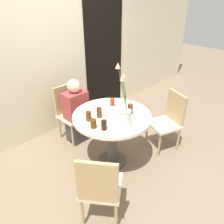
{
  "coord_description": "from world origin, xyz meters",
  "views": [
    {
      "loc": [
        -1.69,
        -1.7,
        2.14
      ],
      "look_at": [
        0.0,
        0.0,
        0.8
      ],
      "focal_mm": 35.0,
      "sensor_mm": 36.0,
      "label": 1
    }
  ],
  "objects_px": {
    "chair_left_flank": "(70,110)",
    "chair_near_front": "(169,118)",
    "person_woman": "(76,113)",
    "side_plate": "(137,107)",
    "drink_glass_5": "(89,116)",
    "flower_vase": "(126,110)",
    "drink_glass_2": "(99,112)",
    "drink_glass_3": "(112,103)",
    "drink_glass_4": "(130,109)",
    "drink_glass_0": "(93,124)",
    "drink_glass_1": "(104,125)",
    "chair_right_flank": "(100,186)",
    "birthday_cake": "(113,112)"
  },
  "relations": [
    {
      "from": "chair_left_flank",
      "to": "chair_near_front",
      "type": "height_order",
      "value": "same"
    },
    {
      "from": "chair_near_front",
      "to": "person_woman",
      "type": "bearing_deg",
      "value": -120.01
    },
    {
      "from": "side_plate",
      "to": "person_woman",
      "type": "relative_size",
      "value": 0.16
    },
    {
      "from": "drink_glass_5",
      "to": "flower_vase",
      "type": "bearing_deg",
      "value": -57.56
    },
    {
      "from": "drink_glass_2",
      "to": "drink_glass_3",
      "type": "xyz_separation_m",
      "value": [
        0.3,
        0.07,
        0.0
      ]
    },
    {
      "from": "side_plate",
      "to": "drink_glass_4",
      "type": "relative_size",
      "value": 1.28
    },
    {
      "from": "drink_glass_0",
      "to": "drink_glass_1",
      "type": "height_order",
      "value": "drink_glass_1"
    },
    {
      "from": "drink_glass_0",
      "to": "drink_glass_3",
      "type": "relative_size",
      "value": 0.77
    },
    {
      "from": "chair_left_flank",
      "to": "person_woman",
      "type": "relative_size",
      "value": 0.85
    },
    {
      "from": "chair_right_flank",
      "to": "drink_glass_0",
      "type": "height_order",
      "value": "chair_right_flank"
    },
    {
      "from": "drink_glass_2",
      "to": "chair_left_flank",
      "type": "bearing_deg",
      "value": 81.53
    },
    {
      "from": "chair_near_front",
      "to": "drink_glass_3",
      "type": "height_order",
      "value": "drink_glass_3"
    },
    {
      "from": "side_plate",
      "to": "drink_glass_3",
      "type": "xyz_separation_m",
      "value": [
        -0.22,
        0.24,
        0.06
      ]
    },
    {
      "from": "chair_right_flank",
      "to": "birthday_cake",
      "type": "height_order",
      "value": "birthday_cake"
    },
    {
      "from": "drink_glass_3",
      "to": "drink_glass_0",
      "type": "bearing_deg",
      "value": -158.45
    },
    {
      "from": "drink_glass_0",
      "to": "person_woman",
      "type": "distance_m",
      "value": 0.95
    },
    {
      "from": "drink_glass_4",
      "to": "drink_glass_1",
      "type": "bearing_deg",
      "value": -176.11
    },
    {
      "from": "chair_left_flank",
      "to": "person_woman",
      "type": "distance_m",
      "value": 0.16
    },
    {
      "from": "drink_glass_4",
      "to": "chair_near_front",
      "type": "bearing_deg",
      "value": -15.86
    },
    {
      "from": "flower_vase",
      "to": "drink_glass_2",
      "type": "relative_size",
      "value": 5.7
    },
    {
      "from": "flower_vase",
      "to": "drink_glass_4",
      "type": "bearing_deg",
      "value": 28.88
    },
    {
      "from": "drink_glass_3",
      "to": "chair_right_flank",
      "type": "bearing_deg",
      "value": -141.1
    },
    {
      "from": "birthday_cake",
      "to": "chair_right_flank",
      "type": "bearing_deg",
      "value": -142.75
    },
    {
      "from": "birthday_cake",
      "to": "chair_left_flank",
      "type": "bearing_deg",
      "value": 91.71
    },
    {
      "from": "chair_left_flank",
      "to": "drink_glass_1",
      "type": "xyz_separation_m",
      "value": [
        -0.27,
        -1.09,
        0.33
      ]
    },
    {
      "from": "birthday_cake",
      "to": "flower_vase",
      "type": "xyz_separation_m",
      "value": [
        -0.06,
        -0.26,
        0.16
      ]
    },
    {
      "from": "drink_glass_1",
      "to": "drink_glass_3",
      "type": "xyz_separation_m",
      "value": [
        0.44,
        0.31,
        0.01
      ]
    },
    {
      "from": "drink_glass_4",
      "to": "chair_left_flank",
      "type": "bearing_deg",
      "value": 101.37
    },
    {
      "from": "drink_glass_0",
      "to": "drink_glass_3",
      "type": "height_order",
      "value": "drink_glass_3"
    },
    {
      "from": "chair_right_flank",
      "to": "drink_glass_4",
      "type": "relative_size",
      "value": 6.73
    },
    {
      "from": "drink_glass_3",
      "to": "drink_glass_5",
      "type": "distance_m",
      "value": 0.44
    },
    {
      "from": "side_plate",
      "to": "drink_glass_0",
      "type": "height_order",
      "value": "drink_glass_0"
    },
    {
      "from": "drink_glass_0",
      "to": "chair_left_flank",
      "type": "bearing_deg",
      "value": 71.29
    },
    {
      "from": "drink_glass_2",
      "to": "drink_glass_4",
      "type": "height_order",
      "value": "same"
    },
    {
      "from": "side_plate",
      "to": "chair_right_flank",
      "type": "bearing_deg",
      "value": -156.95
    },
    {
      "from": "drink_glass_5",
      "to": "person_woman",
      "type": "height_order",
      "value": "person_woman"
    },
    {
      "from": "chair_right_flank",
      "to": "chair_near_front",
      "type": "relative_size",
      "value": 1.0
    },
    {
      "from": "drink_glass_4",
      "to": "drink_glass_5",
      "type": "bearing_deg",
      "value": 153.37
    },
    {
      "from": "side_plate",
      "to": "drink_glass_3",
      "type": "height_order",
      "value": "drink_glass_3"
    },
    {
      "from": "side_plate",
      "to": "drink_glass_5",
      "type": "xyz_separation_m",
      "value": [
        -0.66,
        0.2,
        0.06
      ]
    },
    {
      "from": "chair_near_front",
      "to": "side_plate",
      "type": "relative_size",
      "value": 5.25
    },
    {
      "from": "flower_vase",
      "to": "drink_glass_4",
      "type": "distance_m",
      "value": 0.31
    },
    {
      "from": "drink_glass_3",
      "to": "chair_left_flank",
      "type": "bearing_deg",
      "value": 102.15
    },
    {
      "from": "drink_glass_1",
      "to": "drink_glass_2",
      "type": "xyz_separation_m",
      "value": [
        0.15,
        0.24,
        0.01
      ]
    },
    {
      "from": "chair_near_front",
      "to": "person_woman",
      "type": "xyz_separation_m",
      "value": [
        -0.88,
        1.09,
        -0.0
      ]
    },
    {
      "from": "chair_left_flank",
      "to": "person_woman",
      "type": "bearing_deg",
      "value": -90.0
    },
    {
      "from": "drink_glass_3",
      "to": "drink_glass_5",
      "type": "relative_size",
      "value": 1.1
    },
    {
      "from": "flower_vase",
      "to": "drink_glass_5",
      "type": "height_order",
      "value": "flower_vase"
    },
    {
      "from": "side_plate",
      "to": "drink_glass_5",
      "type": "distance_m",
      "value": 0.69
    },
    {
      "from": "drink_glass_0",
      "to": "drink_glass_2",
      "type": "relative_size",
      "value": 0.79
    }
  ]
}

